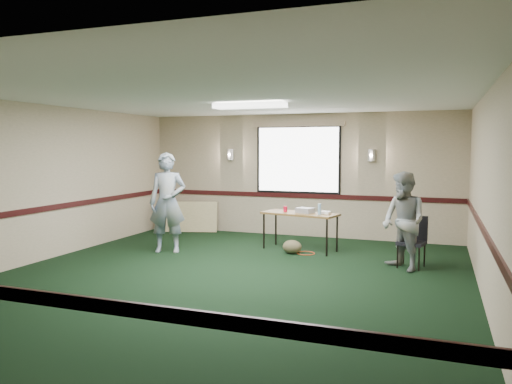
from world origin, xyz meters
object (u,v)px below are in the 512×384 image
(folding_table, at_px, (300,215))
(conference_chair, at_px, (413,237))
(projector, at_px, (305,210))
(person_left, at_px, (167,202))
(person_right, at_px, (404,221))

(folding_table, bearing_deg, conference_chair, -4.74)
(folding_table, xyz_separation_m, projector, (0.10, -0.01, 0.10))
(conference_chair, distance_m, person_left, 4.42)
(projector, relative_size, conference_chair, 0.36)
(projector, distance_m, conference_chair, 2.11)
(folding_table, distance_m, person_right, 2.18)
(folding_table, relative_size, person_right, 0.97)
(conference_chair, bearing_deg, folding_table, 175.26)
(person_left, relative_size, person_right, 1.18)
(folding_table, relative_size, projector, 5.18)
(person_right, bearing_deg, projector, -158.78)
(projector, height_order, conference_chair, conference_chair)
(conference_chair, relative_size, person_left, 0.45)
(projector, height_order, person_right, person_right)
(person_left, bearing_deg, folding_table, 4.58)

